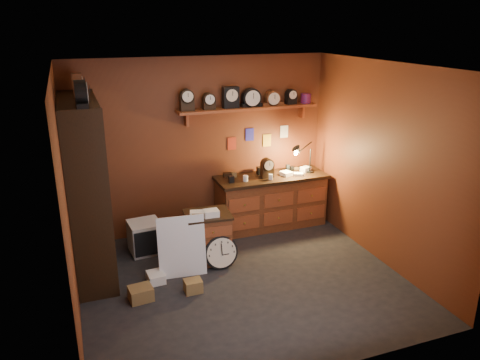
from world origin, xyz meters
name	(u,v)px	position (x,y,z in m)	size (l,w,h in m)	color
floor	(243,281)	(0.00, 0.00, 0.00)	(4.00, 4.00, 0.00)	black
room_shell	(244,149)	(0.04, 0.11, 1.72)	(4.02, 3.62, 2.71)	brown
shelving_unit	(83,181)	(-1.79, 0.98, 1.25)	(0.47, 1.60, 2.58)	black
workbench	(271,198)	(1.04, 1.47, 0.47)	(1.78, 0.66, 1.36)	brown
low_cabinet	(208,235)	(-0.25, 0.69, 0.38)	(0.66, 0.57, 0.79)	brown
big_round_clock	(221,252)	(-0.16, 0.42, 0.23)	(0.46, 0.16, 0.47)	black
white_panel	(183,274)	(-0.68, 0.44, 0.00)	(0.62, 0.03, 0.83)	silver
mini_fridge	(145,237)	(-1.03, 1.25, 0.23)	(0.47, 0.49, 0.46)	silver
floor_box_a	(141,294)	(-1.30, 0.02, 0.08)	(0.27, 0.23, 0.17)	olive
floor_box_b	(156,277)	(-1.06, 0.37, 0.06)	(0.21, 0.25, 0.12)	white
floor_box_c	(193,286)	(-0.67, -0.03, 0.08)	(0.21, 0.18, 0.16)	olive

